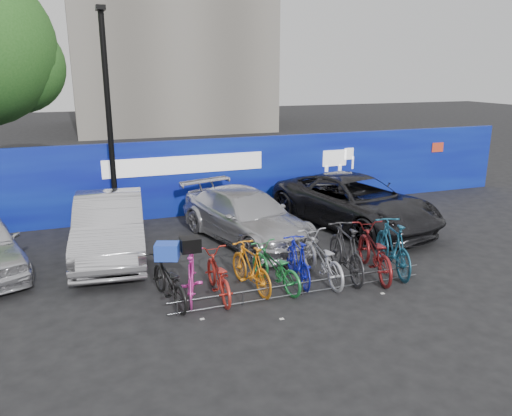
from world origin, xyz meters
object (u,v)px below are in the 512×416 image
lamppost (109,115)px  bike_5 (298,261)px  bike_8 (374,252)px  bike_1 (191,275)px  bike_2 (218,275)px  car_3 (355,202)px  car_1 (110,226)px  bike_9 (393,246)px  bike_6 (322,258)px  car_2 (246,216)px  bike_0 (169,281)px  bike_rack (303,288)px  bike_4 (275,267)px  bike_3 (251,267)px  bike_7 (346,251)px

lamppost → bike_5: lamppost is taller
bike_5 → bike_8: (1.77, -0.21, 0.06)m
bike_1 → bike_8: bearing=-169.2°
bike_2 → bike_5: (1.83, 0.10, 0.03)m
car_3 → bike_8: size_ratio=2.56×
car_1 → bike_9: car_1 is taller
bike_9 → bike_5: bearing=7.5°
bike_1 → bike_6: 2.89m
car_2 → bike_0: (-2.66, -3.05, -0.22)m
bike_rack → bike_4: bearing=125.6°
car_1 → bike_4: bearing=-39.8°
bike_6 → bike_5: bearing=-7.4°
bike_rack → bike_2: 1.77m
car_1 → bike_rack: bearing=-41.0°
bike_1 → car_2: bearing=-112.2°
lamppost → bike_rack: (3.20, -6.00, -3.11)m
lamppost → bike_6: bearing=-54.2°
bike_1 → bike_6: bike_6 is taller
lamppost → bike_0: 6.10m
bike_3 → bike_2: bearing=-3.7°
car_1 → bike_8: car_1 is taller
bike_1 → bike_9: 4.64m
bike_4 → lamppost: bearing=-76.1°
car_1 → bike_0: bearing=-68.7°
bike_8 → lamppost: bearing=-34.2°
bike_0 → bike_3: (1.73, 0.01, 0.05)m
bike_9 → bike_6: bearing=8.5°
bike_9 → bike_1: bearing=9.8°
bike_7 → bike_9: 1.15m
bike_3 → bike_4: 0.53m
car_2 → bike_0: size_ratio=2.65×
car_1 → bike_5: size_ratio=2.79×
bike_rack → bike_1: bearing=163.2°
car_3 → bike_9: 3.45m
bike_5 → bike_1: bearing=6.6°
bike_2 → bike_3: 0.75m
car_1 → bike_9: (5.98, -3.25, -0.15)m
bike_9 → bike_8: bearing=14.8°
car_3 → bike_2: 6.02m
car_3 → bike_5: size_ratio=3.25×
bike_7 → bike_0: bearing=7.3°
car_1 → bike_7: bearing=-27.6°
bike_6 → bike_9: 1.75m
bike_6 → car_1: bearing=-36.0°
car_2 → bike_9: 4.03m
lamppost → bike_3: bearing=-66.9°
bike_rack → car_2: size_ratio=1.20×
bike_0 → bike_1: bearing=174.7°
lamppost → bike_1: 6.10m
bike_5 → bike_rack: bearing=81.1°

